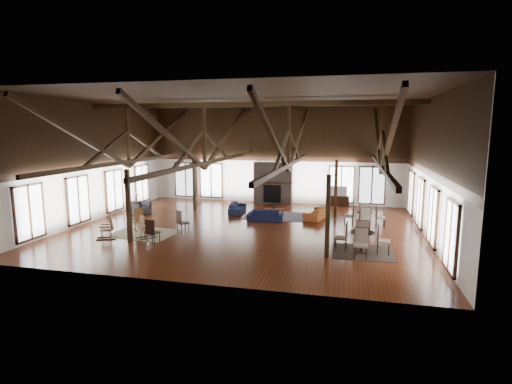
% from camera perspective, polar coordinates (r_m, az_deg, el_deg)
% --- Properties ---
extents(floor, '(16.00, 16.00, 0.00)m').
position_cam_1_polar(floor, '(18.97, -1.46, -5.19)').
color(floor, '#592812').
rests_on(floor, ground).
extents(ceiling, '(16.00, 14.00, 0.02)m').
position_cam_1_polar(ceiling, '(18.45, -1.54, 13.20)').
color(ceiling, black).
rests_on(ceiling, wall_back).
extents(wall_back, '(16.00, 0.02, 6.00)m').
position_cam_1_polar(wall_back, '(25.28, 2.63, 5.24)').
color(wall_back, white).
rests_on(wall_back, floor).
extents(wall_front, '(16.00, 0.02, 6.00)m').
position_cam_1_polar(wall_front, '(11.89, -10.27, 0.92)').
color(wall_front, white).
rests_on(wall_front, floor).
extents(wall_left, '(0.02, 14.00, 6.00)m').
position_cam_1_polar(wall_left, '(21.94, -22.17, 4.02)').
color(wall_left, white).
rests_on(wall_left, floor).
extents(wall_right, '(0.02, 14.00, 6.00)m').
position_cam_1_polar(wall_right, '(18.13, 23.76, 3.03)').
color(wall_right, white).
rests_on(wall_right, floor).
extents(roof_truss, '(15.60, 14.07, 3.14)m').
position_cam_1_polar(roof_truss, '(18.41, -1.51, 7.07)').
color(roof_truss, '#301F0D').
rests_on(roof_truss, wall_back).
extents(post_grid, '(8.16, 7.16, 3.05)m').
position_cam_1_polar(post_grid, '(18.66, -1.48, -0.64)').
color(post_grid, '#301F0D').
rests_on(post_grid, floor).
extents(fireplace, '(2.50, 0.69, 2.60)m').
position_cam_1_polar(fireplace, '(25.12, 2.46, 1.29)').
color(fireplace, '#726257').
rests_on(fireplace, floor).
extents(ceiling_fan, '(1.60, 1.60, 0.75)m').
position_cam_1_polar(ceiling_fan, '(17.33, -0.76, 5.97)').
color(ceiling_fan, black).
rests_on(ceiling_fan, roof_truss).
extents(sofa_navy_front, '(1.87, 0.91, 0.53)m').
position_cam_1_polar(sofa_navy_front, '(20.40, 1.29, -3.42)').
color(sofa_navy_front, '#141837').
rests_on(sofa_navy_front, floor).
extents(sofa_navy_left, '(1.90, 0.89, 0.54)m').
position_cam_1_polar(sofa_navy_left, '(22.45, -2.68, -2.27)').
color(sofa_navy_left, '#161E3F').
rests_on(sofa_navy_left, floor).
extents(sofa_orange, '(2.17, 1.25, 0.60)m').
position_cam_1_polar(sofa_orange, '(21.22, 8.64, -2.94)').
color(sofa_orange, '#974A1D').
rests_on(sofa_orange, floor).
extents(coffee_table, '(1.13, 0.68, 0.41)m').
position_cam_1_polar(coffee_table, '(21.51, 2.65, -2.55)').
color(coffee_table, brown).
rests_on(coffee_table, floor).
extents(vase, '(0.20, 0.20, 0.17)m').
position_cam_1_polar(vase, '(21.51, 2.60, -2.16)').
color(vase, '#B2B2B2').
rests_on(vase, coffee_table).
extents(armchair, '(1.17, 1.09, 0.63)m').
position_cam_1_polar(armchair, '(23.01, -16.21, -2.23)').
color(armchair, '#29292C').
rests_on(armchair, floor).
extents(side_table_lamp, '(0.45, 0.45, 1.15)m').
position_cam_1_polar(side_table_lamp, '(23.72, -16.73, -1.63)').
color(side_table_lamp, black).
rests_on(side_table_lamp, floor).
extents(rocking_chair_a, '(0.91, 0.82, 1.04)m').
position_cam_1_polar(rocking_chair_a, '(19.33, -16.50, -3.79)').
color(rocking_chair_a, '#936238').
rests_on(rocking_chair_a, floor).
extents(rocking_chair_b, '(0.81, 0.88, 1.02)m').
position_cam_1_polar(rocking_chair_b, '(17.76, -15.68, -4.91)').
color(rocking_chair_b, '#936238').
rests_on(rocking_chair_b, floor).
extents(rocking_chair_c, '(0.92, 0.74, 1.05)m').
position_cam_1_polar(rocking_chair_c, '(18.20, -20.33, -4.77)').
color(rocking_chair_c, '#936238').
rests_on(rocking_chair_c, floor).
extents(side_chair_a, '(0.64, 0.64, 1.08)m').
position_cam_1_polar(side_chair_a, '(18.14, -10.66, -3.97)').
color(side_chair_a, black).
rests_on(side_chair_a, floor).
extents(side_chair_b, '(0.50, 0.50, 1.05)m').
position_cam_1_polar(side_chair_b, '(16.71, -14.72, -5.27)').
color(side_chair_b, black).
rests_on(side_chair_b, floor).
extents(cafe_table_near, '(2.11, 2.11, 1.09)m').
position_cam_1_polar(cafe_table_near, '(15.78, 14.90, -6.37)').
color(cafe_table_near, black).
rests_on(cafe_table_near, floor).
extents(cafe_table_far, '(1.97, 1.97, 1.03)m').
position_cam_1_polar(cafe_table_far, '(19.94, 15.24, -3.29)').
color(cafe_table_far, black).
rests_on(cafe_table_far, floor).
extents(cup_near, '(0.16, 0.16, 0.11)m').
position_cam_1_polar(cup_near, '(15.65, 15.13, -5.39)').
color(cup_near, '#B2B2B2').
rests_on(cup_near, cafe_table_near).
extents(cup_far, '(0.14, 0.14, 0.10)m').
position_cam_1_polar(cup_far, '(19.98, 15.38, -2.47)').
color(cup_far, '#B2B2B2').
rests_on(cup_far, cafe_table_far).
extents(tv_console, '(1.25, 0.47, 0.62)m').
position_cam_1_polar(tv_console, '(24.91, 11.73, -1.23)').
color(tv_console, black).
rests_on(tv_console, floor).
extents(television, '(1.06, 0.17, 0.61)m').
position_cam_1_polar(television, '(24.81, 11.67, 0.17)').
color(television, '#B2B2B2').
rests_on(television, tv_console).
extents(rug_tan, '(3.03, 2.48, 0.01)m').
position_cam_1_polar(rug_tan, '(18.72, -15.68, -5.70)').
color(rug_tan, tan).
rests_on(rug_tan, floor).
extents(rug_navy, '(3.27, 2.50, 0.01)m').
position_cam_1_polar(rug_navy, '(21.61, 2.74, -3.42)').
color(rug_navy, '#1B1A49').
rests_on(rug_navy, floor).
extents(rug_dark, '(2.35, 2.15, 0.01)m').
position_cam_1_polar(rug_dark, '(15.90, 15.01, -8.28)').
color(rug_dark, black).
rests_on(rug_dark, floor).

